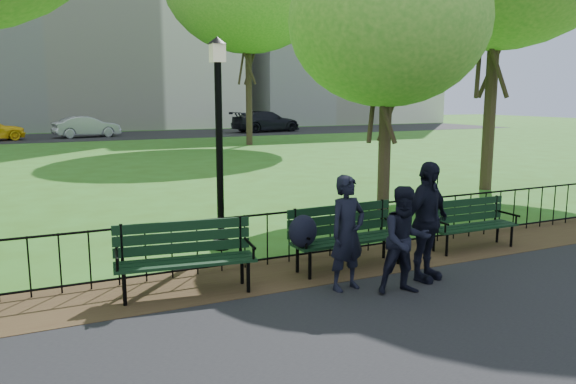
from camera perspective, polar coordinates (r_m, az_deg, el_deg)
name	(u,v)px	position (r m, az deg, el deg)	size (l,w,h in m)	color
ground	(387,294)	(8.28, 10.05, -10.19)	(120.00, 120.00, 0.00)	#335E18
dirt_strip	(334,265)	(9.46, 4.73, -7.41)	(60.00, 1.60, 0.01)	#342415
far_street	(93,136)	(41.65, -19.24, 5.36)	(70.00, 9.00, 0.01)	black
iron_fence	(320,230)	(9.75, 3.29, -3.92)	(24.06, 0.06, 1.00)	black
apartment_east	(327,8)	(62.99, 4.02, 18.12)	(20.00, 15.00, 24.00)	silver
park_bench_main	(327,230)	(8.93, 4.00, -3.90)	(2.16, 0.69, 1.12)	black
park_bench_left_a	(185,250)	(8.16, -10.47, -5.79)	(2.02, 0.87, 1.11)	black
park_bench_right_a	(470,219)	(10.87, 18.02, -2.59)	(1.76, 0.58, 0.99)	black
lamppost	(219,137)	(10.17, -7.01, 5.61)	(0.34, 0.34, 3.82)	black
tree_near_e	(388,21)	(13.76, 10.15, 16.71)	(4.66, 4.66, 6.49)	#2D2116
person_left	(347,233)	(8.14, 6.05, -4.16)	(0.61, 0.40, 1.68)	black
person_mid	(405,240)	(8.12, 11.83, -4.84)	(0.75, 0.39, 1.55)	black
person_right	(426,221)	(8.75, 13.88, -2.92)	(1.07, 0.44, 1.83)	black
sedan_silver	(87,127)	(40.80, -19.79, 6.26)	(1.51, 4.32, 1.42)	#989A9F
sedan_dark	(266,121)	(44.40, -2.25, 7.19)	(2.28, 5.61, 1.63)	black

